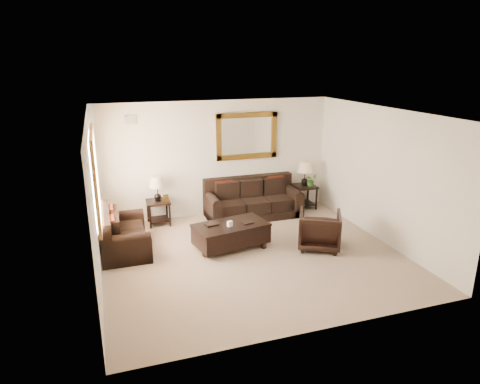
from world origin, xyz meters
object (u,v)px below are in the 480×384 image
object	(u,v)px
sofa	(252,202)
end_table_right	(305,178)
loveseat	(121,236)
end_table_left	(158,193)
coffee_table	(231,233)
armchair	(320,228)

from	to	relation	value
sofa	end_table_right	world-z (taller)	end_table_right
loveseat	sofa	bearing A→B (deg)	-70.90
sofa	end_table_left	size ratio (longest dim) A/B	1.98
coffee_table	armchair	distance (m)	1.75
sofa	armchair	bearing A→B (deg)	-73.17
end_table_left	coffee_table	world-z (taller)	end_table_left
coffee_table	armchair	bearing A→B (deg)	-29.77
armchair	loveseat	bearing A→B (deg)	12.22
end_table_left	end_table_right	xyz separation A→B (m)	(3.61, -0.01, 0.04)
end_table_right	sofa	bearing A→B (deg)	-174.92
end_table_right	coffee_table	xyz separation A→B (m)	(-2.43, -1.68, -0.47)
loveseat	coffee_table	size ratio (longest dim) A/B	0.97
sofa	end_table_right	bearing A→B (deg)	5.08
end_table_right	armchair	xyz separation A→B (m)	(-0.78, -2.25, -0.36)
sofa	end_table_right	distance (m)	1.49
loveseat	end_table_left	bearing A→B (deg)	-36.22
sofa	coffee_table	xyz separation A→B (m)	(-1.01, -1.56, -0.02)
sofa	end_table_left	xyz separation A→B (m)	(-2.19, 0.14, 0.40)
end_table_right	coffee_table	size ratio (longest dim) A/B	0.76
loveseat	armchair	xyz separation A→B (m)	(3.72, -1.06, 0.10)
loveseat	coffee_table	world-z (taller)	loveseat
loveseat	armchair	distance (m)	3.86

